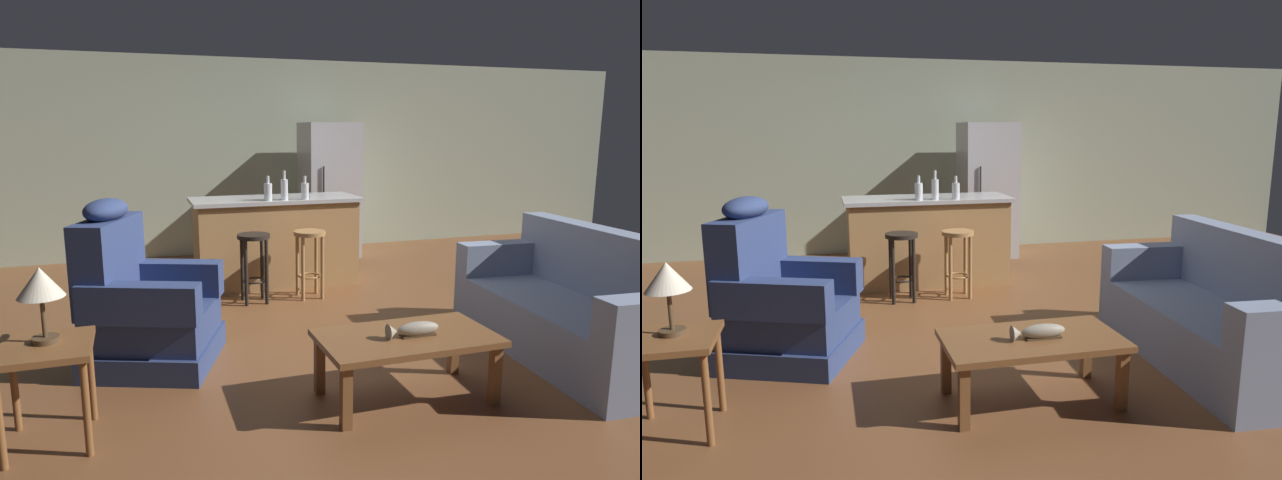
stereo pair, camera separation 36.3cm
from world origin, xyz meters
TOP-DOWN VIEW (x-y plane):
  - ground_plane at (0.00, 0.00)m, footprint 12.00×12.00m
  - back_wall at (0.00, 3.12)m, footprint 12.00×0.05m
  - coffee_table at (0.11, -1.59)m, footprint 1.10×0.60m
  - fish_figurine at (0.14, -1.62)m, footprint 0.34×0.10m
  - couch at (1.64, -1.31)m, footprint 0.97×1.95m
  - recliner_near_lamp at (-1.43, -0.48)m, footprint 1.08×1.08m
  - end_table at (-1.94, -1.46)m, footprint 0.48×0.48m
  - table_lamp at (-1.94, -1.42)m, footprint 0.24×0.24m
  - kitchen_island at (0.00, 1.35)m, footprint 1.80×0.70m
  - bar_stool_left at (-0.37, 0.72)m, footprint 0.32×0.32m
  - bar_stool_right at (0.19, 0.72)m, footprint 0.32×0.32m
  - refrigerator at (1.03, 2.55)m, footprint 0.70×0.69m
  - bottle_tall_green at (0.04, 1.12)m, footprint 0.07×0.07m
  - bottle_short_amber at (0.26, 1.11)m, footprint 0.08×0.08m
  - bottle_wine_dark at (-0.13, 1.12)m, footprint 0.08×0.08m

SIDE VIEW (x-z plane):
  - ground_plane at x=0.00m, z-range 0.00..0.00m
  - couch at x=1.64m, z-range -0.13..0.81m
  - coffee_table at x=0.11m, z-range 0.15..0.57m
  - recliner_near_lamp at x=-1.43m, z-range -0.18..1.02m
  - end_table at x=-1.94m, z-range 0.18..0.74m
  - fish_figurine at x=0.14m, z-range 0.41..0.51m
  - bar_stool_left at x=-0.37m, z-range 0.13..0.81m
  - bar_stool_right at x=0.19m, z-range 0.13..0.81m
  - kitchen_island at x=0.00m, z-range 0.00..0.95m
  - table_lamp at x=-1.94m, z-range 0.66..1.07m
  - refrigerator at x=1.03m, z-range 0.00..1.76m
  - bottle_short_amber at x=0.26m, z-range 0.92..1.16m
  - bottle_wine_dark at x=-0.13m, z-range 0.92..1.17m
  - bottle_tall_green at x=0.04m, z-range 0.91..1.22m
  - back_wall at x=0.00m, z-range 0.00..2.60m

